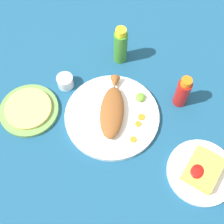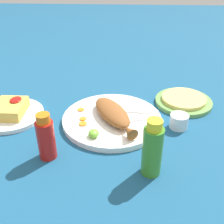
{
  "view_description": "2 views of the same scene",
  "coord_description": "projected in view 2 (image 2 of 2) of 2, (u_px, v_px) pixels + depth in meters",
  "views": [
    {
      "loc": [
        0.41,
        0.26,
        0.96
      ],
      "look_at": [
        0.0,
        0.0,
        0.04
      ],
      "focal_mm": 50.0,
      "sensor_mm": 36.0,
      "label": 1
    },
    {
      "loc": [
        -0.77,
        -0.04,
        0.51
      ],
      "look_at": [
        0.0,
        0.0,
        0.04
      ],
      "focal_mm": 45.0,
      "sensor_mm": 36.0,
      "label": 2
    }
  ],
  "objects": [
    {
      "name": "tortilla_stack",
      "position": [
        184.0,
        99.0,
        1.02
      ],
      "size": [
        0.16,
        0.16,
        0.01
      ],
      "primitive_type": "cylinder",
      "color": "#E0C666",
      "rests_on": "tortilla_plate"
    },
    {
      "name": "carrot_slice_near",
      "position": [
        81.0,
        110.0,
        0.95
      ],
      "size": [
        0.02,
        0.02,
        0.0
      ],
      "primitive_type": "cylinder",
      "color": "orange",
      "rests_on": "main_plate"
    },
    {
      "name": "fries_pile",
      "position": [
        10.0,
        108.0,
        0.94
      ],
      "size": [
        0.12,
        0.1,
        0.04
      ],
      "color": "gold",
      "rests_on": "side_plate_fries"
    },
    {
      "name": "fork_near",
      "position": [
        135.0,
        112.0,
        0.94
      ],
      "size": [
        0.03,
        0.19,
        0.0
      ],
      "rotation": [
        0.0,
        0.0,
        4.79
      ],
      "color": "silver",
      "rests_on": "main_plate"
    },
    {
      "name": "carrot_slice_mid",
      "position": [
        83.0,
        124.0,
        0.88
      ],
      "size": [
        0.02,
        0.02,
        0.0
      ],
      "primitive_type": "cylinder",
      "color": "orange",
      "rests_on": "main_plate"
    },
    {
      "name": "carrot_slice_far",
      "position": [
        83.0,
        119.0,
        0.91
      ],
      "size": [
        0.02,
        0.02,
        0.0
      ],
      "primitive_type": "cylinder",
      "color": "orange",
      "rests_on": "main_plate"
    },
    {
      "name": "tortilla_plate",
      "position": [
        183.0,
        102.0,
        1.03
      ],
      "size": [
        0.21,
        0.21,
        0.01
      ],
      "primitive_type": "cylinder",
      "color": "#6B9E4C",
      "rests_on": "ground_plane"
    },
    {
      "name": "side_plate_fries",
      "position": [
        11.0,
        115.0,
        0.95
      ],
      "size": [
        0.22,
        0.22,
        0.01
      ],
      "primitive_type": "cylinder",
      "color": "white",
      "rests_on": "ground_plane"
    },
    {
      "name": "hot_sauce_bottle_red",
      "position": [
        46.0,
        138.0,
        0.75
      ],
      "size": [
        0.05,
        0.05,
        0.14
      ],
      "color": "#B21914",
      "rests_on": "ground_plane"
    },
    {
      "name": "hot_sauce_bottle_green",
      "position": [
        152.0,
        149.0,
        0.69
      ],
      "size": [
        0.05,
        0.05,
        0.16
      ],
      "color": "#3D8428",
      "rests_on": "ground_plane"
    },
    {
      "name": "fried_fish",
      "position": [
        113.0,
        113.0,
        0.9
      ],
      "size": [
        0.24,
        0.16,
        0.04
      ],
      "rotation": [
        0.0,
        0.0,
        0.48
      ],
      "color": "brown",
      "rests_on": "main_plate"
    },
    {
      "name": "main_plate",
      "position": [
        112.0,
        120.0,
        0.92
      ],
      "size": [
        0.32,
        0.32,
        0.02
      ],
      "primitive_type": "cylinder",
      "color": "white",
      "rests_on": "ground_plane"
    },
    {
      "name": "salt_cup",
      "position": [
        179.0,
        122.0,
        0.89
      ],
      "size": [
        0.06,
        0.06,
        0.05
      ],
      "color": "silver",
      "rests_on": "ground_plane"
    },
    {
      "name": "ground_plane",
      "position": [
        112.0,
        122.0,
        0.93
      ],
      "size": [
        4.0,
        4.0,
        0.0
      ],
      "primitive_type": "plane",
      "color": "navy"
    },
    {
      "name": "fork_far",
      "position": [
        138.0,
        120.0,
        0.9
      ],
      "size": [
        0.1,
        0.17,
        0.0
      ],
      "rotation": [
        0.0,
        0.0,
        5.2
      ],
      "color": "silver",
      "rests_on": "main_plate"
    },
    {
      "name": "lime_wedge_main",
      "position": [
        94.0,
        133.0,
        0.82
      ],
      "size": [
        0.04,
        0.03,
        0.02
      ],
      "primitive_type": "ellipsoid",
      "color": "#6BB233",
      "rests_on": "main_plate"
    }
  ]
}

